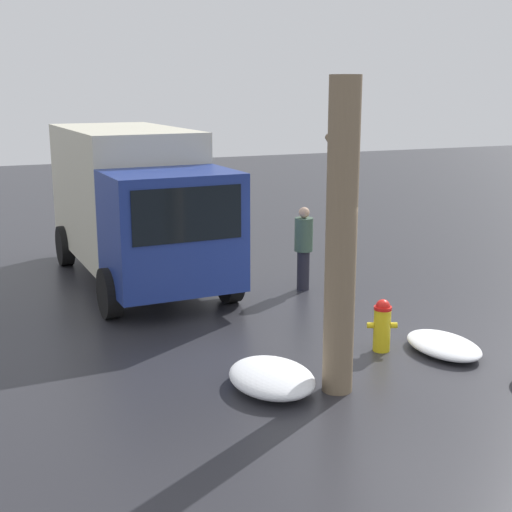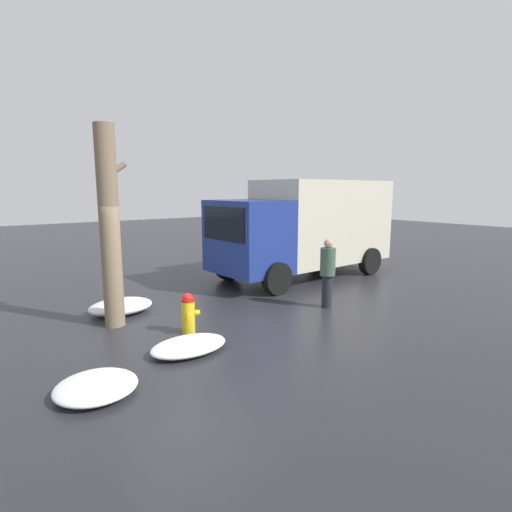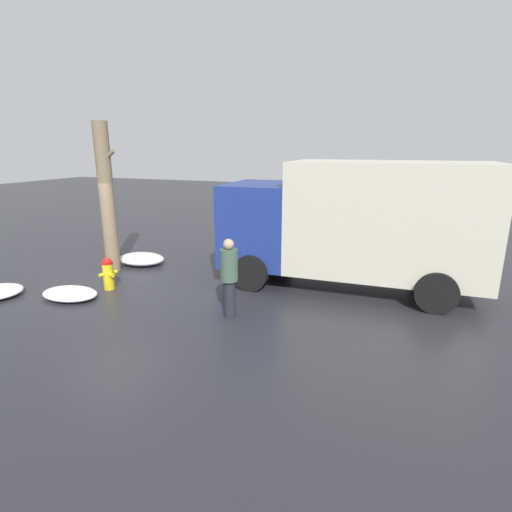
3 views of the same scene
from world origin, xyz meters
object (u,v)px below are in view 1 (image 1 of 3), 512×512
pedestrian (304,245)px  tree_trunk (341,239)px  fire_hydrant (382,324)px  delivery_truck (134,200)px

pedestrian → tree_trunk: bearing=112.0°
tree_trunk → pedestrian: bearing=-21.5°
pedestrian → fire_hydrant: bearing=126.6°
tree_trunk → pedestrian: (4.54, -1.79, -1.16)m
fire_hydrant → delivery_truck: bearing=46.4°
fire_hydrant → pedestrian: size_ratio=0.49×
fire_hydrant → tree_trunk: bearing=149.8°
fire_hydrant → pedestrian: 3.58m
pedestrian → delivery_truck: bearing=7.1°
fire_hydrant → pedestrian: pedestrian is taller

